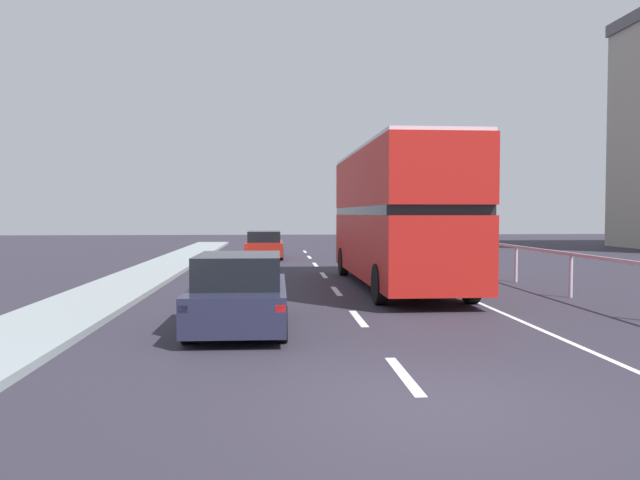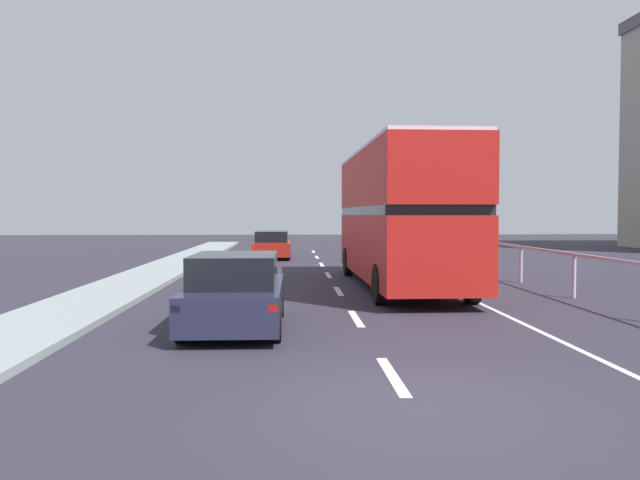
% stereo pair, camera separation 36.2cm
% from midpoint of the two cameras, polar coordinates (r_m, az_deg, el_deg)
% --- Properties ---
extents(ground_plane, '(73.20, 120.00, 0.10)m').
position_cam_midpoint_polar(ground_plane, '(7.74, 8.21, -14.76)').
color(ground_plane, '#2C2834').
extents(lane_paint_markings, '(3.46, 46.00, 0.01)m').
position_cam_midpoint_polar(lane_paint_markings, '(16.57, 8.70, -5.36)').
color(lane_paint_markings, silver).
rests_on(lane_paint_markings, ground).
extents(bridge_side_railing, '(0.10, 42.00, 1.19)m').
position_cam_midpoint_polar(bridge_side_railing, '(17.99, 21.16, -1.79)').
color(bridge_side_railing, '#B7ADBE').
rests_on(bridge_side_railing, ground).
extents(double_decker_bus_red, '(2.68, 10.41, 4.17)m').
position_cam_midpoint_polar(double_decker_bus_red, '(19.25, 6.35, 2.39)').
color(double_decker_bus_red, '#B41A15').
rests_on(double_decker_bus_red, ground).
extents(hatchback_car_near, '(1.83, 4.17, 1.46)m').
position_cam_midpoint_polar(hatchback_car_near, '(12.34, -8.10, -4.78)').
color(hatchback_car_near, '#212238').
rests_on(hatchback_car_near, ground).
extents(sedan_car_ahead, '(1.84, 4.48, 1.37)m').
position_cam_midpoint_polar(sedan_car_ahead, '(31.71, -5.37, -0.46)').
color(sedan_car_ahead, maroon).
rests_on(sedan_car_ahead, ground).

